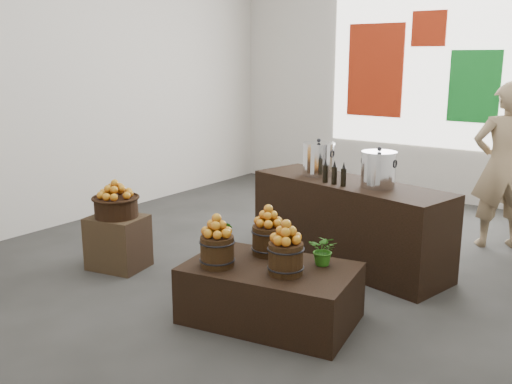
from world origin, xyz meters
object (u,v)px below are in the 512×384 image
Objects in this scene: stock_pot_center at (378,170)px; shopper at (503,166)px; wicker_basket at (116,207)px; display_table at (270,293)px; crate at (118,242)px; counter at (348,223)px; stock_pot_left at (318,160)px.

stock_pot_center is 0.18× the size of shopper.
wicker_basket is 2.61m from stock_pot_center.
wicker_basket is at bearing -147.10° from stock_pot_center.
shopper is (1.02, 3.06, 0.69)m from display_table.
shopper is (2.95, 2.98, 0.66)m from crate.
wicker_basket reaches higher than display_table.
crate is 0.25× the size of counter.
stock_pot_center reaches higher than counter.
wicker_basket is 0.23× the size of shopper.
counter is at bearing 167.48° from stock_pot_center.
stock_pot_left is 0.78m from stock_pot_center.
display_table is 0.73× the size of shopper.
crate is 4.24m from shopper.
stock_pot_center is (0.33, -0.07, 0.60)m from counter.
stock_pot_left is at bearing 9.63° from shopper.
counter is at bearing 38.79° from crate.
shopper is (1.53, 1.41, -0.11)m from stock_pot_left.
display_table is (1.93, -0.08, -0.40)m from wicker_basket.
wicker_basket is at bearing 167.67° from display_table.
crate is at bearing 0.00° from wicker_basket.
wicker_basket is 1.97m from display_table.
crate is 1.63× the size of stock_pot_left.
stock_pot_center is at bearing -12.52° from stock_pot_left.
stock_pot_left is (1.41, 1.57, 0.40)m from wicker_basket.
stock_pot_center reaches higher than wicker_basket.
counter is at bearing -12.52° from stock_pot_left.
shopper reaches higher than display_table.
crate is 2.36m from counter.
display_table is 4.08× the size of stock_pot_left.
display_table is at bearing -2.35° from crate.
stock_pot_center is 1.76m from shopper.
shopper is (0.78, 1.58, -0.11)m from stock_pot_center.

